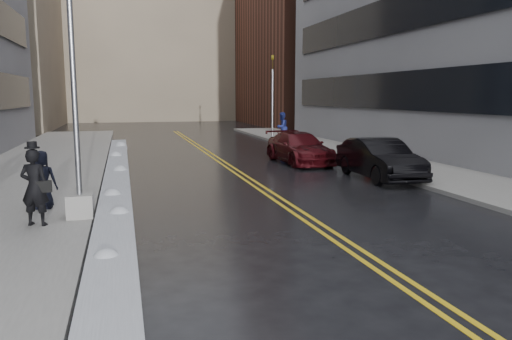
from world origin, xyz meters
TOP-DOWN VIEW (x-y plane):
  - ground at (0.00, 0.00)m, footprint 160.00×160.00m
  - sidewalk_west at (-5.75, 10.00)m, footprint 5.50×50.00m
  - sidewalk_east at (10.00, 10.00)m, footprint 4.00×50.00m
  - lane_line_left at (2.35, 10.00)m, footprint 0.12×50.00m
  - lane_line_right at (2.65, 10.00)m, footprint 0.12×50.00m
  - snow_ridge at (-2.45, 8.00)m, footprint 0.90×30.00m
  - building_far at (2.00, 60.00)m, footprint 36.00×16.00m
  - lamppost at (-3.30, 2.00)m, footprint 0.65×0.65m
  - fire_hydrant at (9.00, 10.00)m, footprint 0.26×0.26m
  - traffic_signal at (8.50, 24.00)m, footprint 0.16×0.20m
  - pedestrian_fedora at (-4.25, 1.41)m, footprint 0.79×0.64m
  - pedestrian_c at (-4.38, 3.29)m, footprint 0.86×0.63m
  - pedestrian_east at (8.20, 20.80)m, footprint 1.23×1.19m
  - car_black at (7.50, 6.17)m, footprint 1.84×4.89m
  - car_maroon at (6.08, 11.45)m, footprint 2.33×5.21m

SIDE VIEW (x-z plane):
  - ground at x=0.00m, z-range 0.00..0.00m
  - lane_line_left at x=2.35m, z-range 0.00..0.01m
  - lane_line_right at x=2.65m, z-range 0.00..0.01m
  - sidewalk_west at x=-5.75m, z-range 0.00..0.15m
  - sidewalk_east at x=10.00m, z-range 0.00..0.15m
  - snow_ridge at x=-2.45m, z-range 0.00..0.34m
  - fire_hydrant at x=9.00m, z-range 0.18..0.91m
  - car_maroon at x=6.08m, z-range 0.00..1.48m
  - car_black at x=7.50m, z-range 0.00..1.59m
  - pedestrian_c at x=-4.38m, z-range 0.15..1.77m
  - pedestrian_fedora at x=-4.25m, z-range 0.15..2.02m
  - pedestrian_east at x=8.20m, z-range 0.15..2.15m
  - lamppost at x=-3.30m, z-range -1.28..6.35m
  - traffic_signal at x=8.50m, z-range 0.40..6.40m
  - building_far at x=2.00m, z-range 0.00..22.00m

